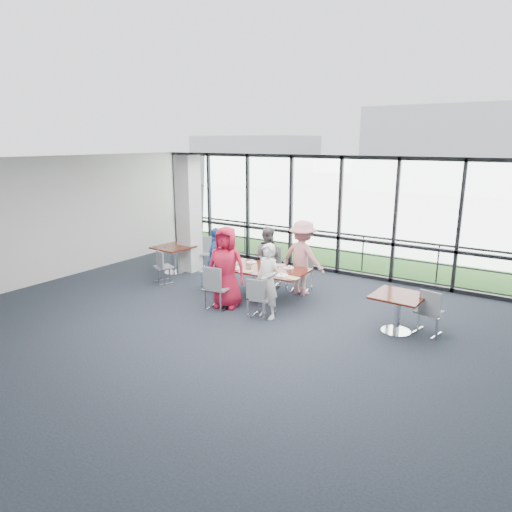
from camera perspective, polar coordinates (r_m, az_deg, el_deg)
The scene contains 40 objects.
floor at distance 8.76m, azimuth -3.33°, elevation -9.87°, with size 12.00×10.00×0.02m, color #1C212C.
ceiling at distance 8.01m, azimuth -3.66°, elevation 11.61°, with size 12.00×10.00×0.04m, color silver.
wall_left at distance 12.71m, azimuth -25.75°, elevation 3.92°, with size 0.10×10.00×3.20m, color silver.
curtain_wall_back at distance 12.52m, azimuth 10.41°, elevation 4.96°, with size 12.00×0.10×3.20m, color white.
structural_column at distance 12.76m, azimuth -8.39°, elevation 5.21°, with size 0.50×0.50×3.20m, color silver.
apron at distance 17.45m, azimuth 16.68°, elevation 1.75°, with size 80.00×70.00×0.02m, color slate.
grass_strip at distance 15.58m, azimuth 14.51°, elevation 0.56°, with size 80.00×5.00×0.01m, color #2E5E22.
hangar_aux at distance 41.30m, azimuth -0.15°, elevation 12.01°, with size 10.00×6.00×4.00m, color silver.
guard_rail at distance 13.27m, azimuth 11.22°, elevation 0.59°, with size 0.06×0.06×12.00m, color #2D2D33.
main_table at distance 10.39m, azimuth 0.91°, elevation -2.17°, with size 2.03×1.18×0.75m.
side_table_left at distance 12.72m, azimuth -10.31°, elevation 0.72°, with size 1.00×1.00×0.75m.
side_table_right at distance 9.03m, azimuth 17.36°, elevation -5.33°, with size 0.95×0.95×0.75m.
diner_near_left at distance 9.91m, azimuth -3.75°, elevation -1.41°, with size 0.88×0.57×1.80m, color #B81431.
diner_near_right at distance 9.30m, azimuth 1.48°, elevation -3.16°, with size 0.57×0.42×1.57m, color white.
diner_far_left at distance 11.31m, azimuth 1.39°, elevation -0.11°, with size 0.74×0.46×1.53m, color slate.
diner_far_right at distance 10.78m, azimuth 5.83°, elevation -0.22°, with size 1.15×0.59×1.77m, color tan.
diner_end at distance 11.12m, azimuth -4.88°, elevation -0.37°, with size 0.91×0.49×1.55m, color #1C54A5.
chair_main_nl at distance 9.93m, azimuth -4.59°, elevation -3.98°, with size 0.46×0.46×0.94m, color gray, non-canonical shape.
chair_main_nr at distance 9.43m, azimuth 0.70°, elevation -5.28°, with size 0.40×0.40×0.82m, color gray, non-canonical shape.
chair_main_fl at distance 11.42m, azimuth 1.42°, elevation -1.44°, with size 0.47×0.47×0.96m, color gray, non-canonical shape.
chair_main_fr at distance 11.04m, azimuth 5.45°, elevation -2.37°, with size 0.41×0.41×0.85m, color gray, non-canonical shape.
chair_main_end at distance 11.24m, azimuth -5.66°, elevation -1.91°, with size 0.44×0.44×0.90m, color gray, non-canonical shape.
chair_spare_la at distance 11.93m, azimuth -11.48°, elevation -1.33°, with size 0.41×0.41×0.85m, color gray, non-canonical shape.
chair_spare_lb at distance 13.10m, azimuth -6.61°, elevation 0.35°, with size 0.44×0.44×0.89m, color gray, non-canonical shape.
chair_spare_r at distance 9.22m, azimuth 20.80°, elevation -6.53°, with size 0.43×0.43×0.88m, color gray, non-canonical shape.
plate_nl at distance 10.34m, azimuth -2.44°, elevation -1.52°, with size 0.27×0.27×0.01m, color white.
plate_nr at distance 9.81m, azimuth 3.20°, elevation -2.41°, with size 0.28×0.28×0.01m, color white.
plate_fl at distance 10.84m, azimuth -0.55°, elevation -0.79°, with size 0.25×0.25×0.01m, color white.
plate_fr at distance 10.38m, azimuth 4.10°, elevation -1.49°, with size 0.24×0.24×0.01m, color white.
plate_end at distance 10.74m, azimuth -3.08°, elevation -0.94°, with size 0.24×0.24×0.01m, color white.
tumbler_a at distance 10.22m, azimuth -0.87°, elevation -1.32°, with size 0.08×0.08×0.15m, color white.
tumbler_b at distance 10.03m, azimuth 2.03°, elevation -1.69°, with size 0.06×0.06×0.13m, color white.
tumbler_c at distance 10.49m, azimuth 1.74°, elevation -0.97°, with size 0.06×0.06×0.13m, color white.
tumbler_d at distance 10.60m, azimuth -2.49°, elevation -0.78°, with size 0.07×0.07×0.14m, color white.
menu_a at distance 10.11m, azimuth -1.27°, elevation -1.92°, with size 0.32×0.22×0.00m, color beige.
menu_b at distance 9.67m, azimuth 4.49°, elevation -2.72°, with size 0.32×0.22×0.00m, color beige.
menu_c at distance 10.64m, azimuth 2.92°, elevation -1.11°, with size 0.30×0.21×0.00m, color beige.
condiment_caddy at distance 10.39m, azimuth 1.66°, elevation -1.37°, with size 0.10×0.07×0.04m, color black.
ketchup_bottle at distance 10.31m, azimuth 1.02°, elevation -1.09°, with size 0.06×0.06×0.18m, color #B31200.
green_bottle at distance 10.28m, azimuth 1.65°, elevation -1.09°, with size 0.05×0.05×0.20m, color #297E41.
Camera 1 is at (4.81, -6.39, 3.55)m, focal length 32.00 mm.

